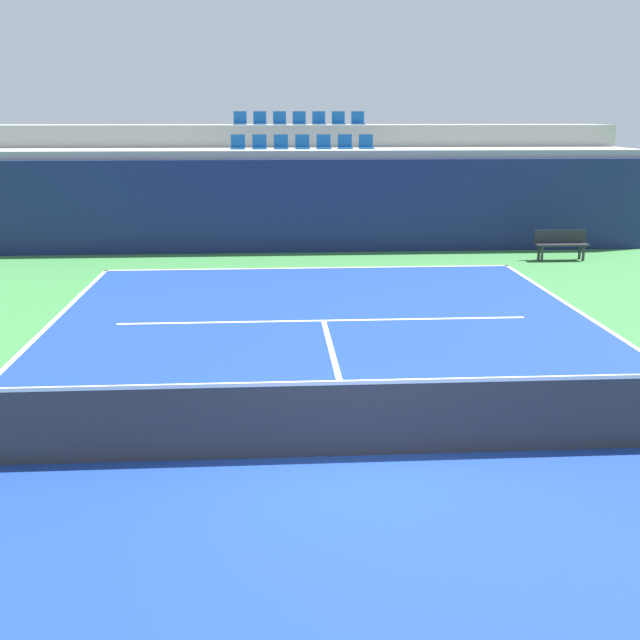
# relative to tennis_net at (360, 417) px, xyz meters

# --- Properties ---
(ground_plane) EXTENTS (80.00, 80.00, 0.00)m
(ground_plane) POSITION_rel_tennis_net_xyz_m (0.00, 0.00, -0.51)
(ground_plane) COLOR #387A3D
(court_surface) EXTENTS (11.00, 24.00, 0.01)m
(court_surface) POSITION_rel_tennis_net_xyz_m (0.00, 0.00, -0.50)
(court_surface) COLOR navy
(court_surface) RESTS_ON ground_plane
(baseline_far) EXTENTS (11.00, 0.10, 0.00)m
(baseline_far) POSITION_rel_tennis_net_xyz_m (0.00, 11.95, -0.50)
(baseline_far) COLOR white
(baseline_far) RESTS_ON court_surface
(service_line_far) EXTENTS (8.26, 0.10, 0.00)m
(service_line_far) POSITION_rel_tennis_net_xyz_m (0.00, 6.40, -0.50)
(service_line_far) COLOR white
(service_line_far) RESTS_ON court_surface
(centre_service_line) EXTENTS (0.10, 6.40, 0.00)m
(centre_service_line) POSITION_rel_tennis_net_xyz_m (0.00, 3.20, -0.50)
(centre_service_line) COLOR white
(centre_service_line) RESTS_ON court_surface
(back_wall) EXTENTS (20.99, 0.30, 2.75)m
(back_wall) POSITION_rel_tennis_net_xyz_m (0.00, 14.59, 0.87)
(back_wall) COLOR navy
(back_wall) RESTS_ON ground_plane
(stands_tier_lower) EXTENTS (20.99, 2.40, 3.00)m
(stands_tier_lower) POSITION_rel_tennis_net_xyz_m (0.00, 15.94, 0.99)
(stands_tier_lower) COLOR #9E9E99
(stands_tier_lower) RESTS_ON ground_plane
(stands_tier_upper) EXTENTS (20.99, 2.40, 3.70)m
(stands_tier_upper) POSITION_rel_tennis_net_xyz_m (0.00, 18.34, 1.34)
(stands_tier_upper) COLOR #9E9E99
(stands_tier_upper) RESTS_ON ground_plane
(seating_row_lower) EXTENTS (4.45, 0.44, 0.44)m
(seating_row_lower) POSITION_rel_tennis_net_xyz_m (-0.00, 16.04, 2.61)
(seating_row_lower) COLOR #145193
(seating_row_lower) RESTS_ON stands_tier_lower
(seating_row_upper) EXTENTS (4.45, 0.44, 0.44)m
(seating_row_upper) POSITION_rel_tennis_net_xyz_m (-0.00, 18.44, 3.32)
(seating_row_upper) COLOR #145193
(seating_row_upper) RESTS_ON stands_tier_upper
(tennis_net) EXTENTS (11.08, 0.08, 1.07)m
(tennis_net) POSITION_rel_tennis_net_xyz_m (0.00, 0.00, 0.00)
(tennis_net) COLOR black
(tennis_net) RESTS_ON court_surface
(player_bench) EXTENTS (1.50, 0.40, 0.85)m
(player_bench) POSITION_rel_tennis_net_xyz_m (7.23, 12.75, -0.00)
(player_bench) COLOR #232328
(player_bench) RESTS_ON ground_plane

